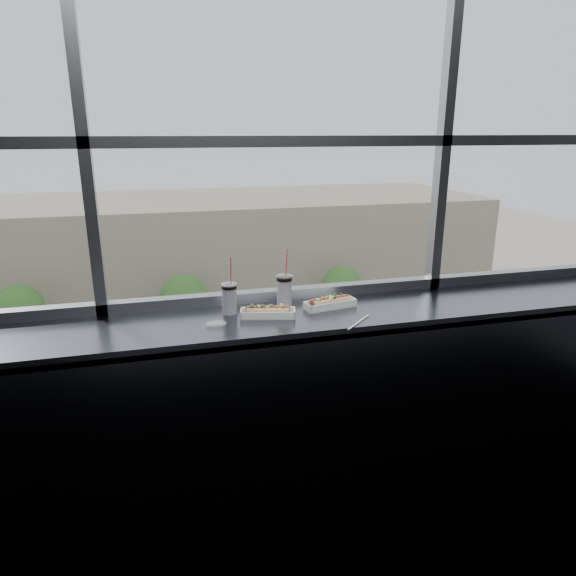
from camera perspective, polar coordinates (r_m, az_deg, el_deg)
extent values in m
plane|color=black|center=(3.26, -0.81, -10.40)|extent=(6.00, 0.00, 6.00)
plane|color=silver|center=(2.92, -1.07, 21.88)|extent=(6.00, 0.00, 6.00)
cube|color=slate|center=(2.81, 0.51, -3.47)|extent=(6.00, 0.55, 0.06)
cube|color=slate|center=(2.82, 1.91, -15.21)|extent=(6.00, 0.04, 1.04)
cube|color=white|center=(2.75, -2.25, -3.18)|extent=(0.31, 0.16, 0.01)
cube|color=white|center=(2.74, -2.25, -2.79)|extent=(0.31, 0.16, 0.04)
cylinder|color=tan|center=(2.74, -2.26, -2.63)|extent=(0.23, 0.10, 0.05)
cylinder|color=maroon|center=(2.74, -2.26, -2.36)|extent=(0.24, 0.09, 0.03)
cube|color=white|center=(2.90, 4.69, -2.12)|extent=(0.31, 0.15, 0.01)
cube|color=white|center=(2.90, 4.70, -1.75)|extent=(0.31, 0.15, 0.04)
cylinder|color=tan|center=(2.89, 4.70, -1.59)|extent=(0.23, 0.09, 0.05)
cylinder|color=maroon|center=(2.89, 4.71, -1.33)|extent=(0.24, 0.08, 0.03)
cylinder|color=white|center=(2.80, -6.51, -1.24)|extent=(0.08, 0.08, 0.16)
cylinder|color=black|center=(2.78, -6.56, 0.15)|extent=(0.08, 0.08, 0.02)
cylinder|color=silver|center=(2.77, -6.57, 0.41)|extent=(0.09, 0.09, 0.01)
cylinder|color=#D8524C|center=(2.75, -6.37, 1.83)|extent=(0.01, 0.04, 0.17)
cylinder|color=white|center=(2.90, -0.42, -0.39)|extent=(0.08, 0.08, 0.17)
cylinder|color=black|center=(2.87, -0.42, 1.04)|extent=(0.09, 0.09, 0.02)
cylinder|color=silver|center=(2.87, -0.42, 1.31)|extent=(0.09, 0.09, 0.01)
cylinder|color=#D8524C|center=(2.85, -0.16, 2.78)|extent=(0.01, 0.05, 0.18)
cylinder|color=white|center=(2.69, 7.86, -3.77)|extent=(0.19, 0.17, 0.01)
ellipsoid|color=silver|center=(2.65, -7.99, -3.93)|extent=(0.10, 0.07, 0.03)
plane|color=#A29989|center=(48.12, -13.45, 0.89)|extent=(120.00, 120.00, 0.00)
cube|color=black|center=(26.28, -11.65, -13.00)|extent=(80.00, 10.00, 0.06)
cube|color=#A29989|center=(33.46, -12.54, -6.25)|extent=(80.00, 6.00, 0.04)
cube|color=gray|center=(41.81, -13.57, 4.12)|extent=(50.00, 14.00, 8.00)
imported|color=white|center=(23.21, 3.68, -13.92)|extent=(3.32, 6.53, 2.09)
imported|color=#353535|center=(22.98, -27.61, -16.45)|extent=(3.38, 6.48, 2.06)
imported|color=white|center=(32.53, 12.09, -4.61)|extent=(3.49, 7.20, 2.33)
imported|color=maroon|center=(29.46, -8.90, -7.09)|extent=(2.79, 6.22, 2.04)
imported|color=#66605B|center=(34.51, -3.55, -3.08)|extent=(1.00, 0.75, 2.25)
imported|color=#66605B|center=(35.04, 3.42, -3.03)|extent=(0.65, 0.86, 1.94)
imported|color=#66605B|center=(33.46, -25.42, -5.68)|extent=(0.66, 0.89, 1.99)
imported|color=#66605B|center=(33.53, -11.90, -4.34)|extent=(0.64, 0.86, 1.93)
cylinder|color=#47382B|center=(33.96, -27.28, -5.47)|extent=(0.22, 0.22, 2.24)
sphere|color=#3A7427|center=(33.30, -27.76, -2.20)|extent=(2.98, 2.98, 2.98)
cylinder|color=#47382B|center=(33.08, -11.28, -4.40)|extent=(0.22, 0.22, 2.22)
sphere|color=#3A7427|center=(32.40, -11.48, -1.05)|extent=(2.96, 2.96, 2.96)
cylinder|color=#47382B|center=(35.13, 5.88, -2.93)|extent=(0.21, 0.21, 2.14)
sphere|color=#3A7427|center=(34.51, 5.98, 0.13)|extent=(2.85, 2.85, 2.85)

